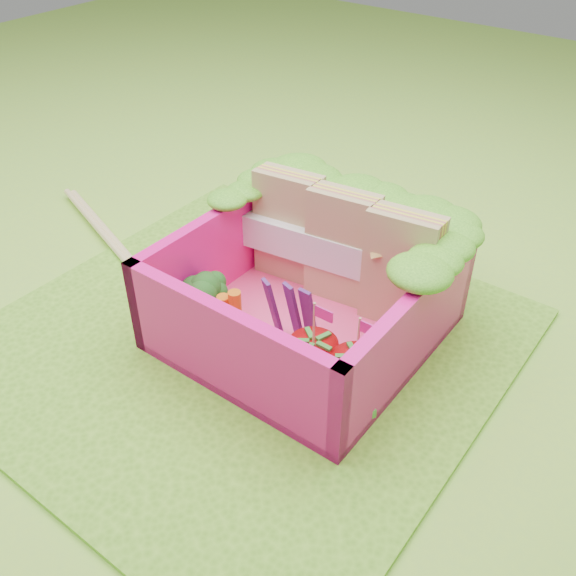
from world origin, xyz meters
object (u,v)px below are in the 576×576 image
(bento_box, at_px, (305,292))
(broccoli, at_px, (203,293))
(chopsticks, at_px, (124,255))
(sandwich_stack, at_px, (343,248))
(strawberry_left, at_px, (313,360))
(strawberry_right, at_px, (355,376))

(bento_box, xyz_separation_m, broccoli, (-0.47, -0.29, -0.05))
(broccoli, xyz_separation_m, chopsticks, (-0.88, 0.18, -0.21))
(bento_box, relative_size, sandwich_stack, 1.06)
(strawberry_left, bearing_deg, sandwich_stack, 112.30)
(broccoli, xyz_separation_m, strawberry_left, (0.75, -0.03, -0.05))
(bento_box, height_order, broccoli, bento_box)
(strawberry_right, bearing_deg, strawberry_left, -172.29)
(strawberry_right, relative_size, chopsticks, 0.24)
(strawberry_left, height_order, strawberry_right, strawberry_right)
(sandwich_stack, distance_m, broccoli, 0.81)
(sandwich_stack, xyz_separation_m, chopsticks, (-1.36, -0.45, -0.35))
(bento_box, distance_m, strawberry_right, 0.59)
(chopsticks, bearing_deg, sandwich_stack, 18.46)
(broccoli, distance_m, chopsticks, 0.92)
(sandwich_stack, bearing_deg, broccoli, -126.98)
(strawberry_right, bearing_deg, chopsticks, 174.41)
(chopsticks, bearing_deg, strawberry_left, -7.39)
(sandwich_stack, bearing_deg, chopsticks, -161.54)
(broccoli, height_order, chopsticks, broccoli)
(broccoli, distance_m, strawberry_right, 0.97)
(bento_box, xyz_separation_m, strawberry_left, (0.28, -0.32, -0.10))
(sandwich_stack, bearing_deg, strawberry_right, -52.03)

